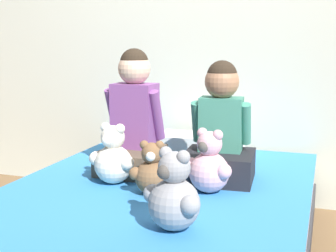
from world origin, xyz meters
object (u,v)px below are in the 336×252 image
object	(u,v)px
teddy_bear_held_by_left_child	(113,158)
teddy_bear_between_children	(152,172)
child_on_left	(133,120)
pillow_at_headboard	(200,143)
teddy_bear_held_by_right_child	(209,166)
bed	(158,223)
child_on_right	(220,133)
teddy_bear_at_foot_of_bed	(174,196)

from	to	relation	value
teddy_bear_held_by_left_child	teddy_bear_between_children	bearing A→B (deg)	-12.43
teddy_bear_held_by_left_child	teddy_bear_between_children	distance (m)	0.27
child_on_left	pillow_at_headboard	size ratio (longest dim) A/B	1.23
teddy_bear_held_by_right_child	teddy_bear_between_children	xyz separation A→B (m)	(-0.25, -0.12, -0.02)
bed	child_on_left	size ratio (longest dim) A/B	2.89
teddy_bear_between_children	child_on_right	bearing A→B (deg)	43.14
teddy_bear_held_by_left_child	child_on_left	bearing A→B (deg)	99.01
child_on_left	teddy_bear_at_foot_of_bed	xyz separation A→B (m)	(0.48, -0.74, -0.15)
bed	teddy_bear_held_by_right_child	bearing A→B (deg)	0.30
teddy_bear_held_by_right_child	pillow_at_headboard	xyz separation A→B (m)	(-0.26, 0.81, -0.07)
teddy_bear_at_foot_of_bed	pillow_at_headboard	bearing A→B (deg)	125.49
teddy_bear_held_by_left_child	teddy_bear_held_by_right_child	distance (m)	0.50
teddy_bear_at_foot_of_bed	pillow_at_headboard	xyz separation A→B (m)	(-0.25, 1.30, -0.08)
child_on_right	teddy_bear_held_by_right_child	distance (m)	0.27
teddy_bear_held_by_right_child	teddy_bear_held_by_left_child	bearing A→B (deg)	-158.40
teddy_bear_held_by_right_child	teddy_bear_at_foot_of_bed	bearing A→B (deg)	-72.49
teddy_bear_held_by_right_child	child_on_right	bearing A→B (deg)	109.77
pillow_at_headboard	teddy_bear_held_by_right_child	bearing A→B (deg)	-71.97
teddy_bear_held_by_right_child	teddy_bear_between_children	distance (m)	0.27
bed	teddy_bear_between_children	size ratio (longest dim) A/B	7.58
child_on_left	teddy_bear_held_by_left_child	size ratio (longest dim) A/B	2.18
teddy_bear_between_children	pillow_at_headboard	bearing A→B (deg)	78.74
teddy_bear_held_by_right_child	teddy_bear_at_foot_of_bed	distance (m)	0.49
child_on_right	teddy_bear_at_foot_of_bed	size ratio (longest dim) A/B	1.94
teddy_bear_held_by_left_child	teddy_bear_at_foot_of_bed	distance (m)	0.67
child_on_left	child_on_right	bearing A→B (deg)	0.90
teddy_bear_held_by_left_child	teddy_bear_held_by_right_child	xyz separation A→B (m)	(0.50, 0.02, -0.00)
teddy_bear_between_children	teddy_bear_at_foot_of_bed	size ratio (longest dim) A/B	0.81
teddy_bear_held_by_left_child	child_on_right	bearing A→B (deg)	36.73
pillow_at_headboard	child_on_right	bearing A→B (deg)	-65.33
child_on_left	child_on_right	xyz separation A→B (m)	(0.49, -0.01, -0.04)
teddy_bear_held_by_right_child	teddy_bear_between_children	size ratio (longest dim) A/B	1.19
child_on_left	teddy_bear_at_foot_of_bed	world-z (taller)	child_on_left
teddy_bear_held_by_left_child	teddy_bear_between_children	xyz separation A→B (m)	(0.25, -0.10, -0.02)
child_on_left	teddy_bear_held_by_left_child	bearing A→B (deg)	-88.39
teddy_bear_held_by_left_child	teddy_bear_at_foot_of_bed	bearing A→B (deg)	-35.22
teddy_bear_between_children	teddy_bear_held_by_right_child	bearing A→B (deg)	13.33
bed	child_on_left	distance (m)	0.59
teddy_bear_held_by_left_child	teddy_bear_at_foot_of_bed	xyz separation A→B (m)	(0.48, -0.47, 0.00)
bed	pillow_at_headboard	xyz separation A→B (m)	(0.00, 0.81, 0.25)
child_on_right	teddy_bear_between_children	distance (m)	0.45
bed	teddy_bear_held_by_right_child	size ratio (longest dim) A/B	6.34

